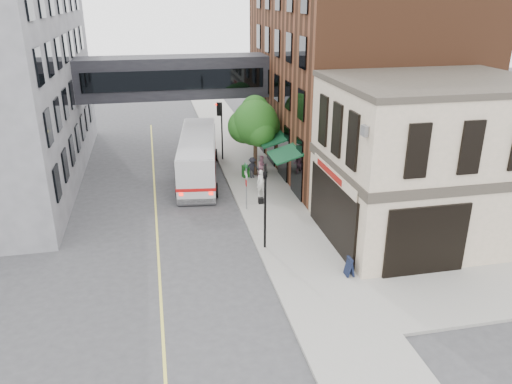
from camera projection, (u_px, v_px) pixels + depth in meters
name	position (u px, v px, depth m)	size (l,w,h in m)	color
ground	(266.00, 270.00, 23.82)	(120.00, 120.00, 0.00)	#38383A
sidewalk_main	(250.00, 171.00, 36.91)	(4.00, 60.00, 0.15)	gray
corner_building	(427.00, 161.00, 25.80)	(10.19, 8.12, 8.45)	#B6A88B
brick_building	(353.00, 71.00, 36.79)	(13.76, 18.00, 14.00)	#542D1A
skyway_bridge	(174.00, 77.00, 37.22)	(14.00, 3.18, 3.00)	black
traffic_signal_near	(265.00, 196.00, 24.61)	(0.44, 0.22, 4.60)	black
traffic_signal_far	(220.00, 120.00, 38.10)	(0.53, 0.28, 4.50)	black
street_sign_pole	(246.00, 181.00, 29.55)	(0.08, 0.75, 3.00)	gray
street_tree	(255.00, 123.00, 34.82)	(3.80, 3.20, 5.60)	#382619
lane_marking	(155.00, 199.00, 31.96)	(0.12, 40.00, 0.01)	#D8CC4C
bus	(198.00, 155.00, 35.38)	(3.86, 11.28, 2.98)	silver
pedestrian_a	(261.00, 183.00, 31.97)	(0.62, 0.41, 1.70)	white
pedestrian_b	(262.00, 166.00, 35.22)	(0.77, 0.60, 1.58)	#C9829C
pedestrian_c	(252.00, 168.00, 35.07)	(0.97, 0.56, 1.51)	black
newspaper_box	(246.00, 171.00, 35.31)	(0.44, 0.39, 0.88)	#114E13
sandwich_board	(349.00, 267.00, 22.93)	(0.32, 0.50, 0.90)	black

